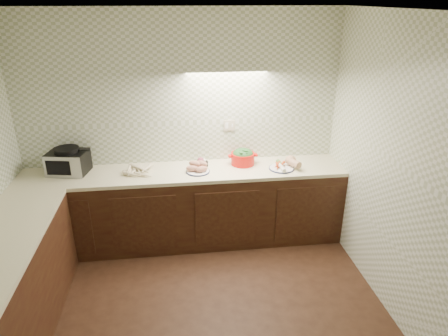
{
  "coord_description": "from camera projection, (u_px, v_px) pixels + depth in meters",
  "views": [
    {
      "loc": [
        -0.07,
        -2.59,
        2.68
      ],
      "look_at": [
        0.42,
        1.25,
        1.02
      ],
      "focal_mm": 32.0,
      "sensor_mm": 36.0,
      "label": 1
    }
  ],
  "objects": [
    {
      "name": "counter",
      "position": [
        117.0,
        252.0,
        3.79
      ],
      "size": [
        3.6,
        3.6,
        0.9
      ],
      "color": "black",
      "rests_on": "ground"
    },
    {
      "name": "onion_bowl",
      "position": [
        202.0,
        163.0,
        4.56
      ],
      "size": [
        0.14,
        0.14,
        0.11
      ],
      "color": "black",
      "rests_on": "counter"
    },
    {
      "name": "parsnip_pile",
      "position": [
        140.0,
        171.0,
        4.36
      ],
      "size": [
        0.35,
        0.4,
        0.07
      ],
      "color": "beige",
      "rests_on": "counter"
    },
    {
      "name": "sweet_potato_plate",
      "position": [
        198.0,
        168.0,
        4.4
      ],
      "size": [
        0.27,
        0.26,
        0.12
      ],
      "rotation": [
        0.0,
        0.0,
        -0.21
      ],
      "color": "#12193E",
      "rests_on": "counter"
    },
    {
      "name": "dutch_oven",
      "position": [
        243.0,
        157.0,
        4.59
      ],
      "size": [
        0.34,
        0.27,
        0.19
      ],
      "rotation": [
        0.0,
        0.0,
        0.01
      ],
      "color": "red",
      "rests_on": "counter"
    },
    {
      "name": "veg_plate",
      "position": [
        286.0,
        164.0,
        4.51
      ],
      "size": [
        0.36,
        0.35,
        0.13
      ],
      "rotation": [
        0.0,
        0.0,
        0.32
      ],
      "color": "#12193E",
      "rests_on": "counter"
    },
    {
      "name": "room",
      "position": [
        187.0,
        161.0,
        2.78
      ],
      "size": [
        3.6,
        3.6,
        2.6
      ],
      "color": "black",
      "rests_on": "ground"
    },
    {
      "name": "toaster_oven",
      "position": [
        68.0,
        161.0,
        4.34
      ],
      "size": [
        0.46,
        0.39,
        0.29
      ],
      "rotation": [
        0.0,
        0.0,
        -0.19
      ],
      "color": "black",
      "rests_on": "counter"
    }
  ]
}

